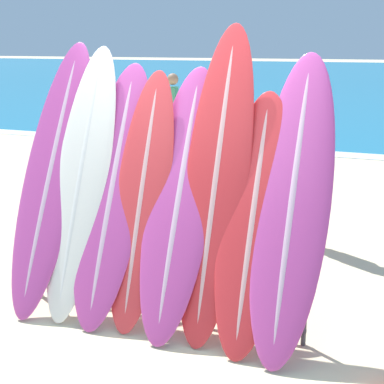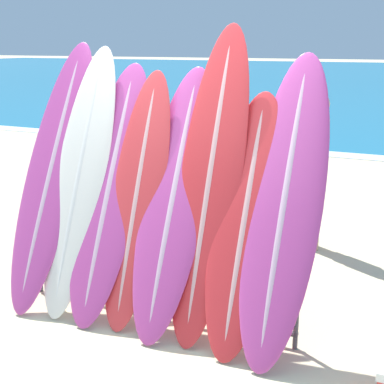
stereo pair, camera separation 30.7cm
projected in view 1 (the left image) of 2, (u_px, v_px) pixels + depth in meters
ground_plane at (154, 337)px, 4.34m from camera, size 160.00×160.00×0.00m
ocean_water at (370, 77)px, 38.09m from camera, size 120.00×60.00×0.01m
surfboard_rack at (159, 266)px, 4.52m from camera, size 2.51×0.04×0.91m
surfboard_slot_0 at (52, 175)px, 4.79m from camera, size 0.56×1.25×2.34m
surfboard_slot_1 at (81, 180)px, 4.67m from camera, size 0.52×1.06×2.30m
surfboard_slot_2 at (113, 192)px, 4.57m from camera, size 0.59×1.08×2.15m
surfboard_slot_3 at (142, 199)px, 4.46m from camera, size 0.49×0.88×2.10m
surfboard_slot_4 at (179, 201)px, 4.36m from camera, size 0.57×1.09×2.13m
surfboard_slot_5 at (216, 182)px, 4.27m from camera, size 0.53×1.03×2.48m
surfboard_slot_6 at (253, 221)px, 4.13m from camera, size 0.54×0.95×1.95m
surfboard_slot_7 at (292, 204)px, 4.06m from camera, size 0.58×1.17×2.26m
person_near_water at (173, 112)px, 10.91m from camera, size 0.23×0.29×1.72m
person_mid_beach at (66, 158)px, 7.12m from camera, size 0.22×0.26×1.52m
person_far_left at (216, 115)px, 11.10m from camera, size 0.27×0.22×1.58m
person_far_right at (308, 164)px, 6.09m from camera, size 0.28×0.31×1.79m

